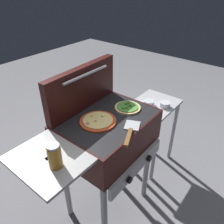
{
  "coord_description": "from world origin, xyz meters",
  "views": [
    {
      "loc": [
        -0.92,
        -0.78,
        1.71
      ],
      "look_at": [
        0.05,
        0.0,
        0.92
      ],
      "focal_mm": 35.43,
      "sensor_mm": 36.0,
      "label": 1
    }
  ],
  "objects_px": {
    "pizza_veggie": "(128,107)",
    "spatula": "(130,132)",
    "pizza_cheese": "(98,121)",
    "sauce_jar": "(55,156)",
    "prep_table": "(152,121)",
    "grill": "(107,136)",
    "topping_bowl_far": "(149,103)",
    "topping_bowl_near": "(165,105)"
  },
  "relations": [
    {
      "from": "topping_bowl_near",
      "to": "spatula",
      "type": "bearing_deg",
      "value": -171.05
    },
    {
      "from": "prep_table",
      "to": "topping_bowl_far",
      "type": "distance_m",
      "value": 0.23
    },
    {
      "from": "grill",
      "to": "pizza_veggie",
      "type": "distance_m",
      "value": 0.25
    },
    {
      "from": "prep_table",
      "to": "pizza_veggie",
      "type": "bearing_deg",
      "value": -175.79
    },
    {
      "from": "pizza_cheese",
      "to": "spatula",
      "type": "distance_m",
      "value": 0.23
    },
    {
      "from": "sauce_jar",
      "to": "topping_bowl_far",
      "type": "relative_size",
      "value": 1.42
    },
    {
      "from": "sauce_jar",
      "to": "topping_bowl_far",
      "type": "height_order",
      "value": "sauce_jar"
    },
    {
      "from": "spatula",
      "to": "sauce_jar",
      "type": "bearing_deg",
      "value": 162.99
    },
    {
      "from": "grill",
      "to": "pizza_veggie",
      "type": "height_order",
      "value": "pizza_veggie"
    },
    {
      "from": "topping_bowl_far",
      "to": "prep_table",
      "type": "bearing_deg",
      "value": -21.24
    },
    {
      "from": "grill",
      "to": "spatula",
      "type": "relative_size",
      "value": 3.69
    },
    {
      "from": "pizza_veggie",
      "to": "spatula",
      "type": "bearing_deg",
      "value": -141.55
    },
    {
      "from": "topping_bowl_far",
      "to": "pizza_veggie",
      "type": "bearing_deg",
      "value": -172.0
    },
    {
      "from": "prep_table",
      "to": "sauce_jar",
      "type": "bearing_deg",
      "value": -176.2
    },
    {
      "from": "pizza_veggie",
      "to": "spatula",
      "type": "relative_size",
      "value": 0.7
    },
    {
      "from": "pizza_cheese",
      "to": "topping_bowl_far",
      "type": "xyz_separation_m",
      "value": [
        0.67,
        0.01,
        -0.18
      ]
    },
    {
      "from": "pizza_cheese",
      "to": "sauce_jar",
      "type": "bearing_deg",
      "value": -167.39
    },
    {
      "from": "pizza_cheese",
      "to": "sauce_jar",
      "type": "distance_m",
      "value": 0.42
    },
    {
      "from": "pizza_veggie",
      "to": "topping_bowl_near",
      "type": "distance_m",
      "value": 0.52
    },
    {
      "from": "pizza_cheese",
      "to": "spatula",
      "type": "xyz_separation_m",
      "value": [
        0.03,
        -0.23,
        -0.0
      ]
    },
    {
      "from": "pizza_cheese",
      "to": "prep_table",
      "type": "relative_size",
      "value": 0.33
    },
    {
      "from": "topping_bowl_far",
      "to": "grill",
      "type": "bearing_deg",
      "value": -177.38
    },
    {
      "from": "pizza_cheese",
      "to": "grill",
      "type": "bearing_deg",
      "value": -18.25
    },
    {
      "from": "pizza_veggie",
      "to": "sauce_jar",
      "type": "xyz_separation_m",
      "value": [
        -0.66,
        -0.04,
        0.06
      ]
    },
    {
      "from": "sauce_jar",
      "to": "topping_bowl_near",
      "type": "bearing_deg",
      "value": -1.21
    },
    {
      "from": "grill",
      "to": "pizza_cheese",
      "type": "relative_size",
      "value": 4.1
    },
    {
      "from": "grill",
      "to": "spatula",
      "type": "distance_m",
      "value": 0.26
    },
    {
      "from": "grill",
      "to": "prep_table",
      "type": "distance_m",
      "value": 0.72
    },
    {
      "from": "spatula",
      "to": "prep_table",
      "type": "height_order",
      "value": "spatula"
    },
    {
      "from": "grill",
      "to": "topping_bowl_near",
      "type": "height_order",
      "value": "grill"
    },
    {
      "from": "spatula",
      "to": "topping_bowl_far",
      "type": "distance_m",
      "value": 0.71
    },
    {
      "from": "pizza_cheese",
      "to": "prep_table",
      "type": "bearing_deg",
      "value": -1.22
    },
    {
      "from": "sauce_jar",
      "to": "pizza_veggie",
      "type": "bearing_deg",
      "value": 3.51
    },
    {
      "from": "pizza_veggie",
      "to": "prep_table",
      "type": "xyz_separation_m",
      "value": [
        0.48,
        0.04,
        -0.4
      ]
    },
    {
      "from": "topping_bowl_near",
      "to": "topping_bowl_far",
      "type": "relative_size",
      "value": 0.97
    },
    {
      "from": "grill",
      "to": "sauce_jar",
      "type": "xyz_separation_m",
      "value": [
        -0.47,
        -0.07,
        0.21
      ]
    },
    {
      "from": "topping_bowl_near",
      "to": "topping_bowl_far",
      "type": "distance_m",
      "value": 0.14
    },
    {
      "from": "topping_bowl_far",
      "to": "spatula",
      "type": "bearing_deg",
      "value": -159.86
    },
    {
      "from": "prep_table",
      "to": "pizza_cheese",
      "type": "bearing_deg",
      "value": 178.78
    },
    {
      "from": "pizza_veggie",
      "to": "prep_table",
      "type": "height_order",
      "value": "pizza_veggie"
    },
    {
      "from": "pizza_veggie",
      "to": "topping_bowl_far",
      "type": "bearing_deg",
      "value": 8.0
    },
    {
      "from": "pizza_cheese",
      "to": "prep_table",
      "type": "xyz_separation_m",
      "value": [
        0.73,
        -0.02,
        -0.4
      ]
    }
  ]
}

